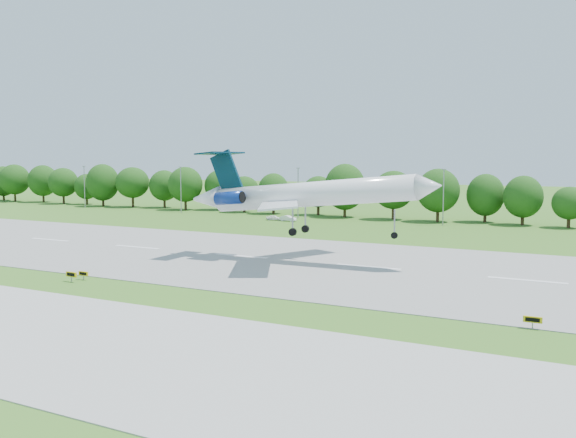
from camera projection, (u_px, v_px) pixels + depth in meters
The scene contains 10 objects.
ground at pixel (122, 286), 72.61m from camera, with size 600.00×600.00×0.00m, color #335C18.
runway at pixel (241, 256), 94.53m from camera, with size 400.00×45.00×0.08m, color gray.
tree_line at pixel (392, 193), 152.70m from camera, with size 288.40×8.40×10.40m.
light_poles at pixel (367, 194), 145.09m from camera, with size 175.90×0.25×12.19m.
airliner at pixel (300, 194), 88.91m from camera, with size 37.46×27.17×11.89m.
taxi_sign_left at pixel (71, 275), 75.02m from camera, with size 1.69×0.30×1.18m.
taxi_sign_centre at pixel (83, 274), 76.34m from camera, with size 1.43×0.19×1.00m.
taxi_sign_right at pixel (533, 320), 54.29m from camera, with size 1.56×0.25×1.09m.
service_vehicle_a at pixel (288, 218), 147.51m from camera, with size 1.39×3.98×1.31m, color white.
service_vehicle_b at pixel (274, 218), 149.62m from camera, with size 1.43×3.55×1.21m, color white.
Camera 1 is at (50.46, -54.13, 14.45)m, focal length 40.00 mm.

